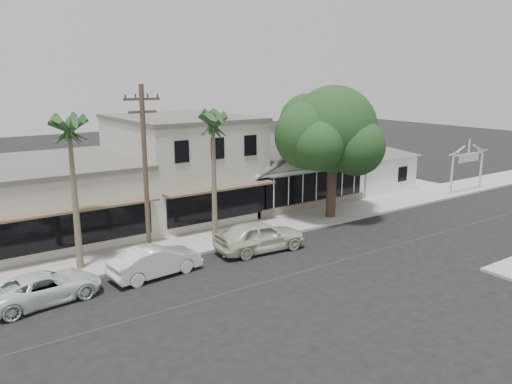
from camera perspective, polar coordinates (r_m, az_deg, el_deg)
ground at (r=26.93m, az=10.69°, el=-7.47°), size 140.00×140.00×0.00m
sidewalk_north at (r=27.92m, az=-11.37°, el=-6.59°), size 90.00×3.50×0.15m
corner_shop at (r=38.52m, az=2.92°, el=2.97°), size 10.40×8.60×5.10m
side_cottage at (r=43.47m, az=12.30°, el=2.35°), size 6.00×6.00×3.00m
arch_sign at (r=43.57m, az=23.11°, el=3.84°), size 4.12×0.12×3.95m
row_building_near at (r=35.09m, az=-8.53°, el=2.91°), size 8.00×10.00×6.50m
row_building_midnear at (r=32.47m, az=-22.83°, el=-0.87°), size 10.00×10.00×4.20m
utility_pole at (r=24.95m, az=-12.52°, el=2.24°), size 1.80×0.24×9.00m
car_0 at (r=27.30m, az=0.47°, el=-5.04°), size 5.18×2.44×1.71m
car_1 at (r=24.53m, az=-11.42°, el=-7.74°), size 4.58×1.98×1.47m
car_2 at (r=23.24m, az=-22.96°, el=-9.99°), size 4.87×2.66×1.29m
shade_tree at (r=33.13m, az=8.43°, el=6.81°), size 7.97×7.21×8.84m
palm_east at (r=27.17m, az=-4.94°, el=7.66°), size 2.37×2.37×7.91m
palm_mid at (r=24.77m, az=-20.58°, el=6.64°), size 2.50×2.50×8.05m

